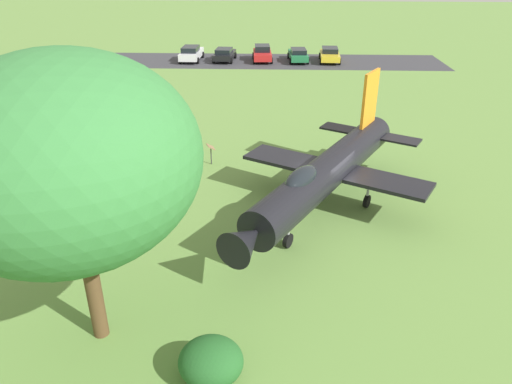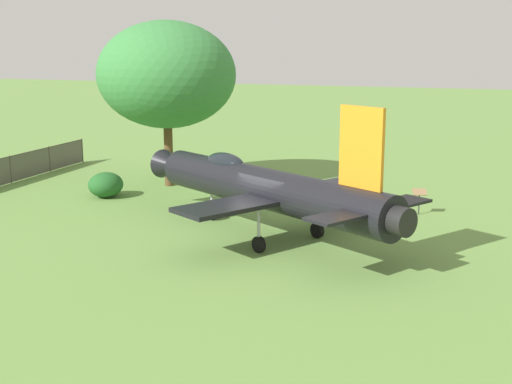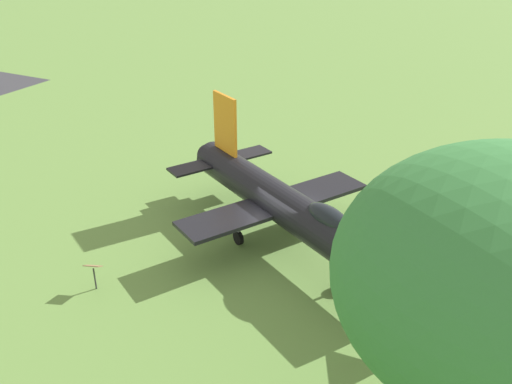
{
  "view_description": "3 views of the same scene",
  "coord_description": "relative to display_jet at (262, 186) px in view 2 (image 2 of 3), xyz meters",
  "views": [
    {
      "loc": [
        2.19,
        19.54,
        10.64
      ],
      "look_at": [
        3.02,
        3.35,
        2.5
      ],
      "focal_mm": 33.99,
      "sensor_mm": 36.0,
      "label": 1
    },
    {
      "loc": [
        -23.64,
        -8.65,
        7.31
      ],
      "look_at": [
        -0.59,
        0.26,
        1.93
      ],
      "focal_mm": 47.21,
      "sensor_mm": 36.0,
      "label": 2
    },
    {
      "loc": [
        17.86,
        8.0,
        12.36
      ],
      "look_at": [
        -0.31,
        -1.47,
        2.08
      ],
      "focal_mm": 38.33,
      "sensor_mm": 36.0,
      "label": 3
    }
  ],
  "objects": [
    {
      "name": "display_jet",
      "position": [
        0.0,
        0.0,
        0.0
      ],
      "size": [
        9.18,
        13.07,
        5.41
      ],
      "rotation": [
        0.0,
        0.0,
        1.07
      ],
      "color": "black",
      "rests_on": "ground_plane"
    },
    {
      "name": "shade_tree",
      "position": [
        7.37,
        8.06,
        3.85
      ],
      "size": [
        6.84,
        7.28,
        8.61
      ],
      "color": "brown",
      "rests_on": "ground_plane"
    },
    {
      "name": "shrub_near_fence",
      "position": [
        3.74,
        9.62,
        -1.37
      ],
      "size": [
        1.79,
        1.67,
        1.24
      ],
      "color": "#235B26",
      "rests_on": "ground_plane"
    },
    {
      "name": "ground_plane",
      "position": [
        -0.17,
        -0.32,
        -1.99
      ],
      "size": [
        200.0,
        200.0,
        0.0
      ],
      "primitive_type": "plane",
      "color": "#668E42"
    },
    {
      "name": "info_plaque",
      "position": [
        5.74,
        -5.26,
        -1.14
      ],
      "size": [
        0.58,
        0.7,
        1.14
      ],
      "color": "#333333",
      "rests_on": "ground_plane"
    }
  ]
}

